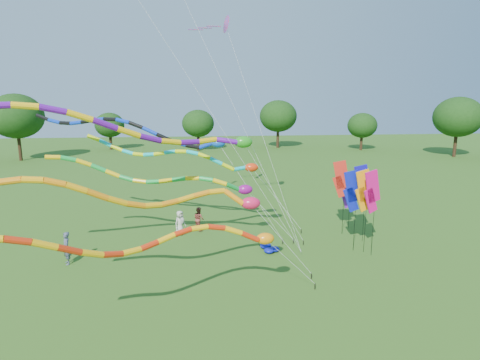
{
  "coord_description": "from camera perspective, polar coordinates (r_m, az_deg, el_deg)",
  "views": [
    {
      "loc": [
        -3.44,
        -16.96,
        8.87
      ],
      "look_at": [
        -1.14,
        2.92,
        4.8
      ],
      "focal_mm": 30.0,
      "sensor_mm": 36.0,
      "label": 1
    }
  ],
  "objects": [
    {
      "name": "person_b",
      "position": [
        23.99,
        -23.45,
        -8.89
      ],
      "size": [
        0.67,
        0.78,
        1.81
      ],
      "primitive_type": "imported",
      "rotation": [
        0.0,
        0.0,
        -1.14
      ],
      "color": "#444A5F",
      "rests_on": "ground"
    },
    {
      "name": "banner_pole_blue_a",
      "position": [
        24.02,
        15.69,
        -1.55
      ],
      "size": [
        1.16,
        0.14,
        4.89
      ],
      "rotation": [
        0.0,
        0.0,
        -0.05
      ],
      "color": "black",
      "rests_on": "ground"
    },
    {
      "name": "banner_pole_magenta_b",
      "position": [
        23.44,
        18.27,
        -1.6
      ],
      "size": [
        1.13,
        0.42,
        5.06
      ],
      "rotation": [
        0.0,
        0.0,
        0.3
      ],
      "color": "black",
      "rests_on": "ground"
    },
    {
      "name": "tube_kite_cyan",
      "position": [
        26.57,
        -7.2,
        3.18
      ],
      "size": [
        13.86,
        3.09,
        7.01
      ],
      "rotation": [
        0.0,
        0.0,
        -0.18
      ],
      "color": "black",
      "rests_on": "ground"
    },
    {
      "name": "ground",
      "position": [
        19.44,
        4.51,
        -15.68
      ],
      "size": [
        160.0,
        160.0,
        0.0
      ],
      "primitive_type": "plane",
      "color": "#265D18",
      "rests_on": "ground"
    },
    {
      "name": "person_c",
      "position": [
        27.63,
        -5.87,
        -5.51
      ],
      "size": [
        0.96,
        1.01,
        1.64
      ],
      "primitive_type": "imported",
      "rotation": [
        0.0,
        0.0,
        2.15
      ],
      "color": "brown",
      "rests_on": "ground"
    },
    {
      "name": "blue_nylon_heap",
      "position": [
        24.26,
        4.5,
        -9.53
      ],
      "size": [
        1.22,
        1.28,
        0.4
      ],
      "color": "#0C16A5",
      "rests_on": "ground"
    },
    {
      "name": "banner_pole_orange",
      "position": [
        23.87,
        17.18,
        -1.48
      ],
      "size": [
        1.16,
        0.26,
        4.99
      ],
      "rotation": [
        0.0,
        0.0,
        0.16
      ],
      "color": "black",
      "rests_on": "ground"
    },
    {
      "name": "tree_ring",
      "position": [
        24.04,
        -1.58,
        3.56
      ],
      "size": [
        117.05,
        116.29,
        9.68
      ],
      "color": "#382314",
      "rests_on": "ground"
    },
    {
      "name": "tube_kite_green",
      "position": [
        23.94,
        -9.32,
        0.11
      ],
      "size": [
        14.17,
        1.52,
        6.33
      ],
      "rotation": [
        0.0,
        0.0,
        -0.03
      ],
      "color": "black",
      "rests_on": "ground"
    },
    {
      "name": "banner_pole_red",
      "position": [
        26.9,
        14.16,
        0.11
      ],
      "size": [
        1.15,
        0.34,
        4.99
      ],
      "rotation": [
        0.0,
        0.0,
        -0.23
      ],
      "color": "black",
      "rests_on": "ground"
    },
    {
      "name": "tube_kite_red",
      "position": [
        15.36,
        -8.55,
        -8.43
      ],
      "size": [
        11.52,
        5.65,
        5.64
      ],
      "rotation": [
        0.0,
        0.0,
        0.41
      ],
      "color": "black",
      "rests_on": "ground"
    },
    {
      "name": "person_a",
      "position": [
        26.88,
        -8.52,
        -6.06
      ],
      "size": [
        0.96,
        0.91,
        1.65
      ],
      "primitive_type": "imported",
      "rotation": [
        0.0,
        0.0,
        0.68
      ],
      "color": "beige",
      "rests_on": "ground"
    },
    {
      "name": "banner_pole_blue_b",
      "position": [
        25.82,
        16.95,
        -0.61
      ],
      "size": [
        1.16,
        0.16,
        4.94
      ],
      "rotation": [
        0.0,
        0.0,
        -0.07
      ],
      "color": "black",
      "rests_on": "ground"
    },
    {
      "name": "tube_kite_blue",
      "position": [
        25.34,
        -13.45,
        6.65
      ],
      "size": [
        15.11,
        4.31,
        8.45
      ],
      "rotation": [
        0.0,
        0.0,
        -0.24
      ],
      "color": "black",
      "rests_on": "ground"
    },
    {
      "name": "banner_pole_violet",
      "position": [
        28.44,
        15.0,
        -1.46
      ],
      "size": [
        1.16,
        0.3,
        3.95
      ],
      "rotation": [
        0.0,
        0.0,
        0.19
      ],
      "color": "black",
      "rests_on": "ground"
    },
    {
      "name": "tube_kite_purple",
      "position": [
        19.96,
        -14.65,
        6.92
      ],
      "size": [
        17.91,
        5.7,
        9.45
      ],
      "rotation": [
        0.0,
        0.0,
        0.31
      ],
      "color": "black",
      "rests_on": "ground"
    },
    {
      "name": "delta_kite_high_c",
      "position": [
        26.19,
        -2.16,
        21.28
      ],
      "size": [
        6.15,
        5.43,
        14.43
      ],
      "rotation": [
        0.0,
        0.0,
        0.23
      ],
      "color": "black",
      "rests_on": "ground"
    },
    {
      "name": "tube_kite_orange",
      "position": [
        17.15,
        -10.4,
        -2.38
      ],
      "size": [
        13.2,
        3.27,
        6.64
      ],
      "rotation": [
        0.0,
        0.0,
        0.21
      ],
      "color": "black",
      "rests_on": "ground"
    }
  ]
}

